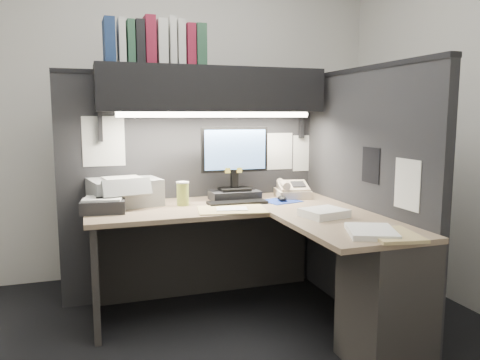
# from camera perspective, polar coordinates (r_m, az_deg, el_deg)

# --- Properties ---
(floor) EXTENTS (3.50, 3.50, 0.00)m
(floor) POSITION_cam_1_polar(r_m,az_deg,el_deg) (2.85, -1.63, -19.81)
(floor) COLOR black
(floor) RESTS_ON ground
(wall_back) EXTENTS (3.50, 0.04, 2.70)m
(wall_back) POSITION_cam_1_polar(r_m,az_deg,el_deg) (3.99, -8.01, 8.18)
(wall_back) COLOR silver
(wall_back) RESTS_ON floor
(wall_front) EXTENTS (3.50, 0.04, 2.70)m
(wall_front) POSITION_cam_1_polar(r_m,az_deg,el_deg) (1.17, 20.08, 8.53)
(wall_front) COLOR silver
(wall_front) RESTS_ON floor
(partition_back) EXTENTS (1.90, 0.06, 1.60)m
(partition_back) POSITION_cam_1_polar(r_m,az_deg,el_deg) (3.47, -5.64, -0.84)
(partition_back) COLOR black
(partition_back) RESTS_ON floor
(partition_right) EXTENTS (0.06, 1.50, 1.60)m
(partition_right) POSITION_cam_1_polar(r_m,az_deg,el_deg) (3.15, 14.65, -1.96)
(partition_right) COLOR black
(partition_right) RESTS_ON floor
(desk) EXTENTS (1.70, 1.53, 0.73)m
(desk) POSITION_cam_1_polar(r_m,az_deg,el_deg) (2.82, 6.80, -10.42)
(desk) COLOR #876B56
(desk) RESTS_ON floor
(overhead_shelf) EXTENTS (1.55, 0.34, 0.30)m
(overhead_shelf) POSITION_cam_1_polar(r_m,az_deg,el_deg) (3.28, -3.46, 10.93)
(overhead_shelf) COLOR black
(overhead_shelf) RESTS_ON partition_back
(task_light_tube) EXTENTS (1.32, 0.04, 0.04)m
(task_light_tube) POSITION_cam_1_polar(r_m,az_deg,el_deg) (3.15, -2.77, 7.97)
(task_light_tube) COLOR white
(task_light_tube) RESTS_ON overhead_shelf
(monitor) EXTENTS (0.48, 0.21, 0.51)m
(monitor) POSITION_cam_1_polar(r_m,az_deg,el_deg) (3.29, -0.66, 1.08)
(monitor) COLOR black
(monitor) RESTS_ON desk
(keyboard) EXTENTS (0.40, 0.14, 0.02)m
(keyboard) POSITION_cam_1_polar(r_m,az_deg,el_deg) (3.17, -0.34, -2.76)
(keyboard) COLOR black
(keyboard) RESTS_ON desk
(mousepad) EXTENTS (0.28, 0.27, 0.00)m
(mousepad) POSITION_cam_1_polar(r_m,az_deg,el_deg) (3.28, 5.02, -2.55)
(mousepad) COLOR navy
(mousepad) RESTS_ON desk
(mouse) EXTENTS (0.08, 0.11, 0.04)m
(mouse) POSITION_cam_1_polar(r_m,az_deg,el_deg) (3.26, 5.14, -2.24)
(mouse) COLOR black
(mouse) RESTS_ON mousepad
(telephone) EXTENTS (0.27, 0.28, 0.09)m
(telephone) POSITION_cam_1_polar(r_m,az_deg,el_deg) (3.44, 6.40, -1.33)
(telephone) COLOR beige
(telephone) RESTS_ON desk
(coffee_cup) EXTENTS (0.10, 0.10, 0.15)m
(coffee_cup) POSITION_cam_1_polar(r_m,az_deg,el_deg) (3.13, -6.99, -1.74)
(coffee_cup) COLOR #C0D053
(coffee_cup) RESTS_ON desk
(printer) EXTENTS (0.50, 0.45, 0.17)m
(printer) POSITION_cam_1_polar(r_m,az_deg,el_deg) (3.24, -13.91, -1.37)
(printer) COLOR gray
(printer) RESTS_ON desk
(notebook_stack) EXTENTS (0.29, 0.25, 0.08)m
(notebook_stack) POSITION_cam_1_polar(r_m,az_deg,el_deg) (3.02, -16.31, -3.03)
(notebook_stack) COLOR black
(notebook_stack) RESTS_ON desk
(open_folder) EXTENTS (0.47, 0.35, 0.01)m
(open_folder) POSITION_cam_1_polar(r_m,az_deg,el_deg) (2.96, -1.02, -3.63)
(open_folder) COLOR tan
(open_folder) RESTS_ON desk
(paper_stack_a) EXTENTS (0.28, 0.25, 0.05)m
(paper_stack_a) POSITION_cam_1_polar(r_m,az_deg,el_deg) (2.81, 10.20, -3.97)
(paper_stack_a) COLOR white
(paper_stack_a) RESTS_ON desk
(paper_stack_b) EXTENTS (0.32, 0.35, 0.03)m
(paper_stack_b) POSITION_cam_1_polar(r_m,az_deg,el_deg) (2.46, 15.72, -6.08)
(paper_stack_b) COLOR white
(paper_stack_b) RESTS_ON desk
(manila_stack) EXTENTS (0.28, 0.33, 0.02)m
(manila_stack) POSITION_cam_1_polar(r_m,az_deg,el_deg) (2.45, 18.10, -6.37)
(manila_stack) COLOR tan
(manila_stack) RESTS_ON desk
(binder_row) EXTENTS (0.65, 0.26, 0.31)m
(binder_row) POSITION_cam_1_polar(r_m,az_deg,el_deg) (3.23, -10.21, 16.06)
(binder_row) COLOR navy
(binder_row) RESTS_ON overhead_shelf
(pinned_papers) EXTENTS (1.76, 1.31, 0.51)m
(pinned_papers) POSITION_cam_1_polar(r_m,az_deg,el_deg) (3.20, 2.63, 3.03)
(pinned_papers) COLOR white
(pinned_papers) RESTS_ON partition_back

